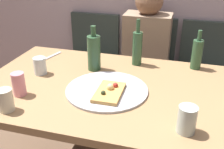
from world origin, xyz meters
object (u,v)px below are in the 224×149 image
at_px(pizza_tray, 107,90).
at_px(tumbler_near, 6,100).
at_px(pizza_slice_last, 109,92).
at_px(guest_in_sweater, 144,58).
at_px(chair_right, 205,72).
at_px(dining_table, 124,100).
at_px(wine_bottle, 197,54).
at_px(wine_glass, 40,66).
at_px(chair_middle, 146,65).
at_px(table_knife, 50,57).
at_px(water_bottle, 94,52).
at_px(tumbler_far, 187,120).
at_px(soda_can, 19,84).
at_px(chair_left, 92,59).
at_px(beer_bottle, 138,48).

relative_size(pizza_tray, tumbler_near, 4.00).
relative_size(pizza_slice_last, guest_in_sweater, 0.19).
bearing_deg(chair_right, dining_table, 61.12).
xyz_separation_m(wine_bottle, wine_glass, (-0.89, -0.34, -0.05)).
height_order(pizza_tray, chair_middle, chair_middle).
bearing_deg(table_knife, water_bottle, -89.26).
distance_m(chair_middle, chair_right, 0.48).
bearing_deg(chair_right, pizza_slice_last, 61.08).
xyz_separation_m(pizza_slice_last, wine_bottle, (0.42, 0.47, 0.07)).
distance_m(tumbler_far, soda_can, 0.84).
bearing_deg(chair_left, pizza_tray, 114.84).
bearing_deg(guest_in_sweater, tumbler_near, 66.08).
height_order(dining_table, pizza_tray, pizza_tray).
bearing_deg(pizza_tray, water_bottle, 122.43).
bearing_deg(tumbler_far, chair_middle, 106.36).
xyz_separation_m(pizza_tray, pizza_slice_last, (0.03, -0.04, 0.02)).
relative_size(pizza_tray, table_knife, 1.98).
bearing_deg(chair_middle, chair_right, -180.00).
bearing_deg(tumbler_near, water_bottle, 66.07).
distance_m(tumbler_far, wine_glass, 0.92).
relative_size(dining_table, table_knife, 7.34).
height_order(wine_bottle, tumbler_far, wine_bottle).
height_order(tumbler_far, soda_can, soda_can).
height_order(pizza_slice_last, guest_in_sweater, guest_in_sweater).
height_order(pizza_slice_last, tumbler_far, tumbler_far).
distance_m(wine_bottle, soda_can, 1.05).
bearing_deg(tumbler_far, soda_can, 174.48).
height_order(chair_right, guest_in_sweater, guest_in_sweater).
bearing_deg(chair_left, table_knife, 81.00).
relative_size(tumbler_near, wine_glass, 1.07).
height_order(pizza_tray, pizza_slice_last, pizza_slice_last).
relative_size(wine_glass, chair_left, 0.11).
distance_m(wine_glass, guest_in_sweater, 0.86).
height_order(beer_bottle, guest_in_sweater, guest_in_sweater).
xyz_separation_m(dining_table, table_knife, (-0.60, 0.28, 0.08)).
distance_m(wine_glass, table_knife, 0.26).
bearing_deg(chair_left, tumbler_near, 91.24).
xyz_separation_m(pizza_tray, wine_glass, (-0.44, 0.09, 0.05)).
bearing_deg(chair_middle, beer_bottle, 91.11).
xyz_separation_m(tumbler_far, soda_can, (-0.83, 0.08, 0.00)).
distance_m(tumbler_near, chair_left, 1.25).
height_order(pizza_tray, table_knife, pizza_tray).
xyz_separation_m(wine_bottle, soda_can, (-0.87, -0.59, -0.04)).
bearing_deg(water_bottle, chair_middle, 71.07).
xyz_separation_m(wine_glass, table_knife, (-0.07, 0.24, -0.05)).
height_order(water_bottle, chair_left, water_bottle).
bearing_deg(beer_bottle, soda_can, -132.64).
distance_m(pizza_tray, chair_right, 1.09).
distance_m(beer_bottle, table_knife, 0.61).
bearing_deg(chair_middle, soda_can, 65.14).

